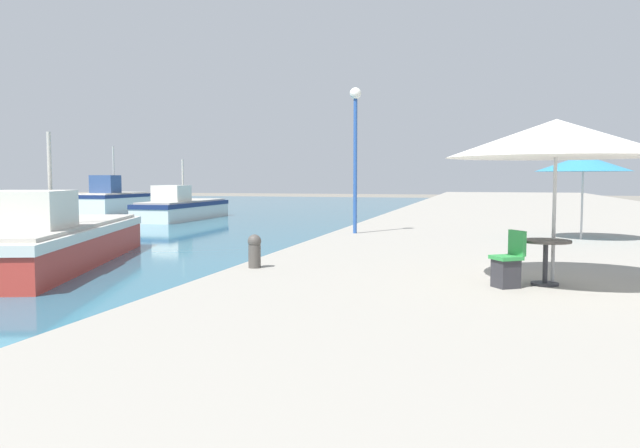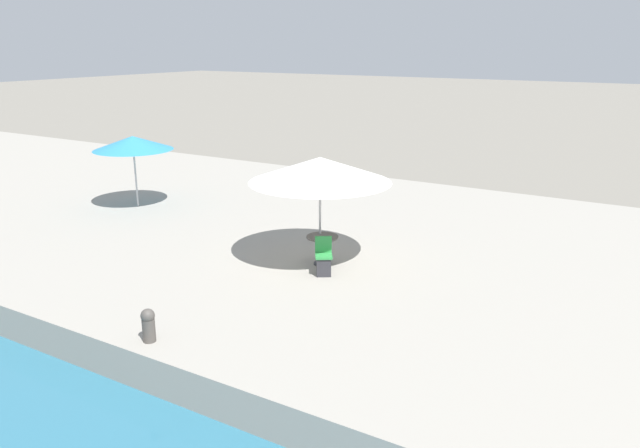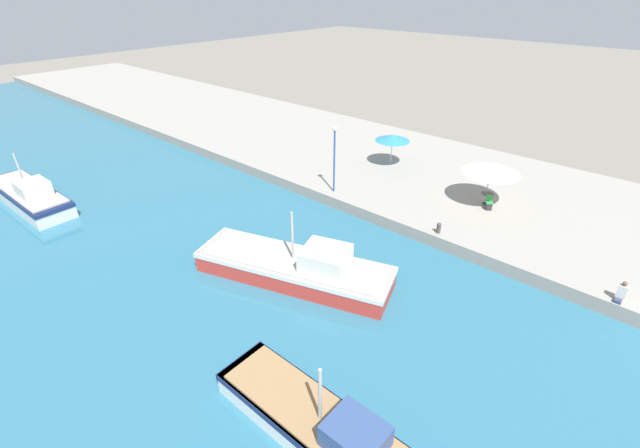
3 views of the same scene
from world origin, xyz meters
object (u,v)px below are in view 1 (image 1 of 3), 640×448
Objects in this scene: fishing_boat_mid at (50,239)px; fishing_boat_far at (182,207)px; cafe_umbrella_pink at (556,138)px; lamppost at (355,135)px; fishing_boat_distant at (113,200)px; cafe_chair_left at (507,267)px; mooring_bollard at (255,250)px; cafe_umbrella_white at (583,163)px; cafe_table at (546,253)px.

fishing_boat_mid is 20.15m from fishing_boat_far.
lamppost is at bearing 120.99° from cafe_umbrella_pink.
fishing_boat_distant is (-7.90, 4.82, 0.21)m from fishing_boat_far.
cafe_chair_left is at bearing -39.97° from fishing_boat_mid.
cafe_umbrella_pink reaches higher than mooring_bollard.
lamppost is (21.76, -19.95, 2.91)m from fishing_boat_distant.
fishing_boat_far reaches higher than mooring_bollard.
cafe_chair_left is (-0.73, -0.55, -2.06)m from cafe_umbrella_pink.
cafe_table is at bearing -101.46° from cafe_umbrella_white.
fishing_boat_far is 20.75m from lamppost.
cafe_umbrella_pink is (18.93, -23.57, 2.42)m from fishing_boat_far.
fishing_boat_distant reaches higher than fishing_boat_mid.
fishing_boat_mid is 1.67× the size of fishing_boat_distant.
lamppost is at bearing 119.91° from cafe_table.
cafe_umbrella_white is at bearing -2.27° from lamppost.
cafe_chair_left is (-2.29, -8.73, -1.84)m from cafe_umbrella_white.
mooring_bollard is 8.45m from lamppost.
fishing_boat_far is 9.26m from fishing_boat_distant.
mooring_bollard is (-6.97, -7.73, -1.81)m from cafe_umbrella_white.
fishing_boat_far reaches higher than cafe_table.
fishing_boat_mid reaches higher than cafe_umbrella_pink.
cafe_umbrella_pink is 4.42× the size of cafe_table.
cafe_table is (-0.13, -0.15, -1.85)m from cafe_umbrella_pink.
mooring_bollard is at bearing -61.34° from fishing_boat_far.
cafe_umbrella_pink is (26.83, -28.40, 2.21)m from fishing_boat_distant.
fishing_boat_mid is at bearing 161.14° from cafe_table.
cafe_umbrella_pink is 3.88× the size of cafe_chair_left.
fishing_boat_mid reaches higher than cafe_table.
mooring_bollard is at bearing -92.38° from lamppost.
fishing_boat_far is 25.72m from cafe_umbrella_white.
fishing_boat_distant reaches higher than cafe_chair_left.
fishing_boat_mid reaches higher than fishing_boat_far.
mooring_bollard is (21.42, -27.93, 0.17)m from fishing_boat_distant.
cafe_chair_left reaches higher than mooring_bollard.
fishing_boat_mid is 2.95× the size of cafe_umbrella_pink.
fishing_boat_mid reaches higher than cafe_chair_left.
fishing_boat_far is 11.00× the size of cafe_table.
mooring_bollard is (-5.41, 0.46, -2.04)m from cafe_umbrella_pink.
cafe_chair_left is at bearing -146.73° from cafe_table.
cafe_table is at bearing -60.09° from lamppost.
cafe_table is at bearing -53.27° from fishing_boat_far.
cafe_umbrella_pink reaches higher than cafe_table.
fishing_boat_mid is at bearing 35.40° from cafe_chair_left.
fishing_boat_far is at bearing 120.34° from mooring_bollard.
fishing_boat_far is 2.49× the size of cafe_umbrella_pink.
cafe_chair_left is (-0.60, -0.40, -0.21)m from cafe_table.
cafe_table is (12.97, -4.43, 0.53)m from fishing_boat_mid.
cafe_chair_left reaches higher than cafe_table.
cafe_table is at bearing -37.50° from fishing_boat_mid.
lamppost is at bearing -43.69° from fishing_boat_distant.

